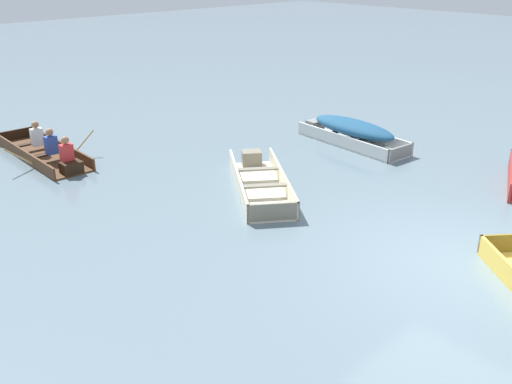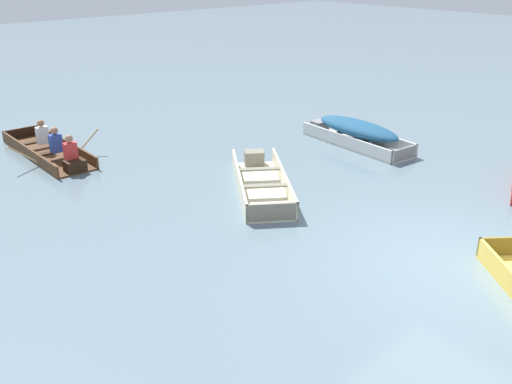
% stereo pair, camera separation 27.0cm
% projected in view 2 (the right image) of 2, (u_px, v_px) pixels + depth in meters
% --- Properties ---
extents(ground_plane, '(80.00, 80.00, 0.00)m').
position_uv_depth(ground_plane, '(455.00, 266.00, 9.28)').
color(ground_plane, slate).
extents(skiff_cream_near_moored, '(2.73, 3.28, 0.39)m').
position_uv_depth(skiff_cream_near_moored, '(261.00, 181.00, 12.36)').
color(skiff_cream_near_moored, beige).
rests_on(skiff_cream_near_moored, ground).
extents(skiff_white_mid_moored, '(1.19, 3.28, 0.66)m').
position_uv_depth(skiff_white_mid_moored, '(357.00, 131.00, 15.01)').
color(skiff_white_mid_moored, white).
rests_on(skiff_white_mid_moored, ground).
extents(rowboat_dark_varnish_with_crew, '(2.25, 3.67, 0.88)m').
position_uv_depth(rowboat_dark_varnish_with_crew, '(51.00, 150.00, 14.15)').
color(rowboat_dark_varnish_with_crew, '#4C2D19').
rests_on(rowboat_dark_varnish_with_crew, ground).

